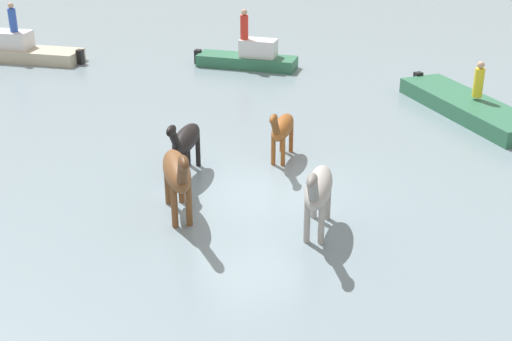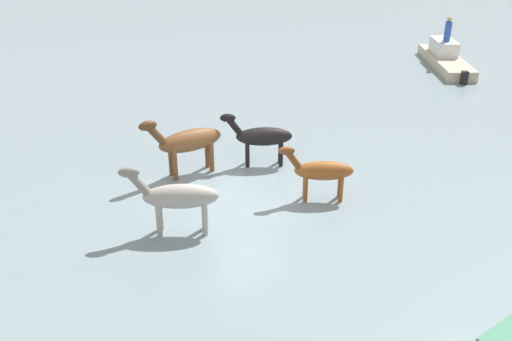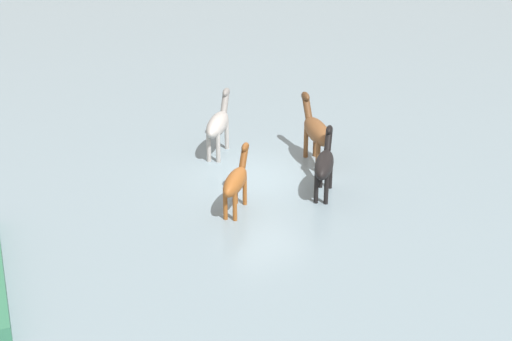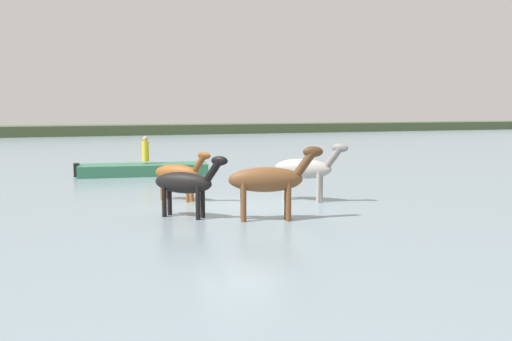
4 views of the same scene
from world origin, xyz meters
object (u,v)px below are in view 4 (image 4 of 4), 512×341
Objects in this scene: horse_chestnut_trailing at (269,180)px; horse_mid_herd at (186,183)px; boat_skiff_near at (144,171)px; horse_gray_outer at (305,169)px; person_boatman_standing at (146,150)px; horse_pinto_flank at (179,173)px.

horse_mid_herd is at bearing 167.12° from horse_chestnut_trailing.
horse_chestnut_trailing is at bearing -72.08° from boat_skiff_near.
horse_gray_outer is at bearing 58.10° from horse_mid_herd.
horse_chestnut_trailing is at bearing -81.25° from person_boatman_standing.
person_boatman_standing is (0.33, 10.31, 0.19)m from horse_mid_herd.
horse_gray_outer reaches higher than horse_mid_herd.
horse_chestnut_trailing is 2.38m from horse_mid_herd.
horse_gray_outer is 4.54m from horse_mid_herd.
horse_chestnut_trailing is 0.43× the size of boat_skiff_near.
horse_chestnut_trailing is 11.58m from person_boatman_standing.
boat_skiff_near is (0.20, 10.10, -0.80)m from horse_mid_herd.
horse_mid_herd is 2.80m from horse_pinto_flank.
horse_chestnut_trailing reaches higher than horse_mid_herd.
boat_skiff_near is at bearing 115.13° from horse_chestnut_trailing.
horse_mid_herd is 0.32× the size of boat_skiff_near.
horse_mid_herd is (-2.09, 1.13, -0.14)m from horse_chestnut_trailing.
horse_gray_outer reaches higher than horse_pinto_flank.
horse_pinto_flank is (-1.72, 3.91, -0.20)m from horse_chestnut_trailing.
horse_mid_herd is at bearing -82.77° from boat_skiff_near.
horse_gray_outer is at bearing -56.40° from boat_skiff_near.
horse_chestnut_trailing is at bearing -21.48° from horse_pinto_flank.
horse_chestnut_trailing is 1.49× the size of horse_pinto_flank.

